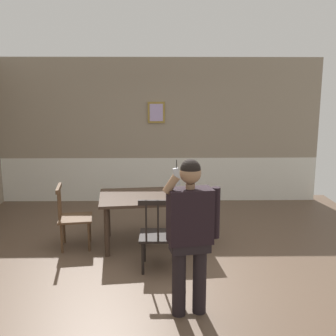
{
  "coord_description": "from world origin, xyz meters",
  "views": [
    {
      "loc": [
        0.06,
        -4.83,
        2.28
      ],
      "look_at": [
        0.14,
        -0.46,
        1.41
      ],
      "focal_mm": 43.37,
      "sensor_mm": 36.0,
      "label": 1
    }
  ],
  "objects_px": {
    "chair_near_window": "(158,235)",
    "person_figure": "(191,228)",
    "dining_table": "(152,201)",
    "chair_by_doorway": "(73,217)"
  },
  "relations": [
    {
      "from": "chair_near_window",
      "to": "person_figure",
      "type": "height_order",
      "value": "person_figure"
    },
    {
      "from": "dining_table",
      "to": "person_figure",
      "type": "height_order",
      "value": "person_figure"
    },
    {
      "from": "person_figure",
      "to": "chair_near_window",
      "type": "bearing_deg",
      "value": -83.54
    },
    {
      "from": "chair_by_doorway",
      "to": "person_figure",
      "type": "xyz_separation_m",
      "value": [
        1.56,
        -1.78,
        0.47
      ]
    },
    {
      "from": "chair_near_window",
      "to": "person_figure",
      "type": "distance_m",
      "value": 1.18
    },
    {
      "from": "dining_table",
      "to": "person_figure",
      "type": "bearing_deg",
      "value": -77.66
    },
    {
      "from": "person_figure",
      "to": "dining_table",
      "type": "bearing_deg",
      "value": -88.62
    },
    {
      "from": "dining_table",
      "to": "chair_by_doorway",
      "type": "distance_m",
      "value": 1.16
    },
    {
      "from": "dining_table",
      "to": "chair_near_window",
      "type": "distance_m",
      "value": 0.9
    },
    {
      "from": "chair_near_window",
      "to": "chair_by_doorway",
      "type": "xyz_separation_m",
      "value": [
        -1.23,
        0.75,
        -0.01
      ]
    }
  ]
}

